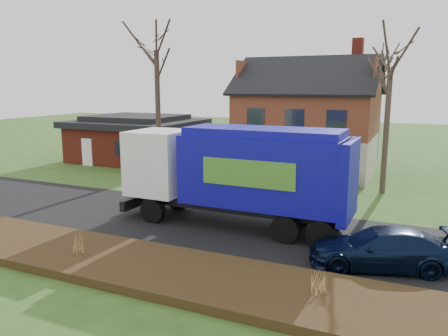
% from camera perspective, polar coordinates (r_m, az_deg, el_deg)
% --- Properties ---
extents(ground, '(120.00, 120.00, 0.00)m').
position_cam_1_polar(ground, '(20.09, -4.48, -7.03)').
color(ground, '#2E4C19').
rests_on(ground, ground).
extents(road, '(80.00, 7.00, 0.02)m').
position_cam_1_polar(road, '(20.09, -4.48, -7.01)').
color(road, black).
rests_on(road, ground).
extents(mulch_verge, '(80.00, 3.50, 0.30)m').
position_cam_1_polar(mulch_verge, '(15.88, -13.85, -11.70)').
color(mulch_verge, black).
rests_on(mulch_verge, ground).
extents(main_house, '(12.95, 8.95, 9.26)m').
position_cam_1_polar(main_house, '(31.70, 10.04, 6.82)').
color(main_house, '#C0B09A').
rests_on(main_house, ground).
extents(ranch_house, '(9.80, 8.20, 3.70)m').
position_cam_1_polar(ranch_house, '(36.81, -11.30, 3.84)').
color(ranch_house, maroon).
rests_on(ranch_house, ground).
extents(garbage_truck, '(10.27, 2.85, 4.39)m').
position_cam_1_polar(garbage_truck, '(18.82, 2.03, -0.27)').
color(garbage_truck, black).
rests_on(garbage_truck, ground).
extents(silver_sedan, '(5.09, 3.19, 1.58)m').
position_cam_1_polar(silver_sedan, '(24.14, -3.84, -2.03)').
color(silver_sedan, '#A0A3A7').
rests_on(silver_sedan, ground).
extents(navy_wagon, '(5.13, 3.19, 1.39)m').
position_cam_1_polar(navy_wagon, '(15.95, 19.86, -9.85)').
color(navy_wagon, black).
rests_on(navy_wagon, ground).
extents(tree_front_west, '(3.95, 3.95, 11.74)m').
position_cam_1_polar(tree_front_west, '(30.68, -8.90, 17.28)').
color(tree_front_west, '#3E2E25').
rests_on(tree_front_west, ground).
extents(tree_front_east, '(3.55, 3.55, 9.87)m').
position_cam_1_polar(tree_front_east, '(26.23, 21.08, 14.22)').
color(tree_front_east, '#443329').
rests_on(tree_front_east, ground).
extents(tree_back, '(3.24, 3.24, 10.25)m').
position_cam_1_polar(tree_back, '(38.19, 20.02, 13.78)').
color(tree_back, '#3E2F25').
rests_on(tree_back, ground).
extents(grass_clump_mid, '(0.31, 0.26, 0.87)m').
position_cam_1_polar(grass_clump_mid, '(16.37, -18.64, -9.08)').
color(grass_clump_mid, tan).
rests_on(grass_clump_mid, mulch_verge).
extents(grass_clump_east, '(0.33, 0.27, 0.81)m').
position_cam_1_polar(grass_clump_east, '(13.08, 12.25, -14.02)').
color(grass_clump_east, tan).
rests_on(grass_clump_east, mulch_verge).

